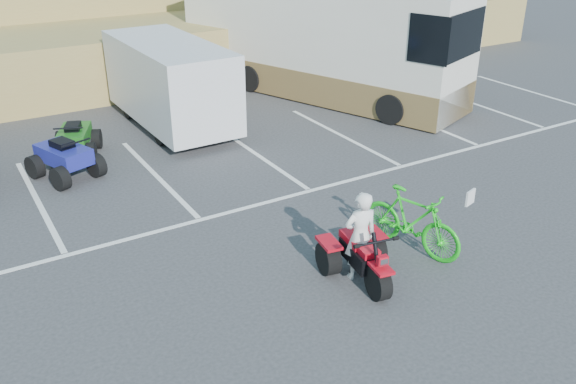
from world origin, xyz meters
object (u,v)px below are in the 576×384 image
green_dirt_bike (411,221)px  quad_atv_blue (68,177)px  cargo_trailer (170,81)px  rv_motorhome (319,48)px  rider (360,236)px  red_trike_atv (362,281)px  quad_atv_green (78,156)px

green_dirt_bike → quad_atv_blue: bearing=108.3°
cargo_trailer → rv_motorhome: rv_motorhome is taller
cargo_trailer → rv_motorhome: size_ratio=0.51×
rider → rv_motorhome: rv_motorhome is taller
cargo_trailer → red_trike_atv: bearing=-92.3°
rider → quad_atv_blue: rider is taller
rider → quad_atv_green: 8.71m
rider → green_dirt_bike: rider is taller
red_trike_atv → rv_motorhome: (5.60, 9.81, 1.55)m
rider → red_trike_atv: bearing=90.0°
cargo_trailer → quad_atv_green: size_ratio=3.50×
rv_motorhome → quad_atv_blue: bearing=176.1°
cargo_trailer → quad_atv_green: cargo_trailer is taller
green_dirt_bike → quad_atv_green: bearing=101.1°
quad_atv_blue → quad_atv_green: quad_atv_blue is taller
red_trike_atv → quad_atv_green: size_ratio=1.06×
rider → quad_atv_blue: size_ratio=1.02×
red_trike_atv → cargo_trailer: 9.39m
cargo_trailer → quad_atv_green: (-3.00, -0.95, -1.31)m
red_trike_atv → quad_atv_green: red_trike_atv is taller
red_trike_atv → green_dirt_bike: 1.56m
red_trike_atv → green_dirt_bike: (1.38, 0.37, 0.62)m
quad_atv_blue → rv_motorhome: bearing=-3.3°
red_trike_atv → green_dirt_bike: green_dirt_bike is taller
rider → quad_atv_blue: bearing=-54.5°
green_dirt_bike → cargo_trailer: 9.03m
cargo_trailer → quad_atv_blue: cargo_trailer is taller
quad_atv_green → cargo_trailer: bearing=40.5°
red_trike_atv → rv_motorhome: bearing=70.0°
green_dirt_bike → quad_atv_blue: size_ratio=1.29×
green_dirt_bike → rv_motorhome: (4.22, 9.44, 0.94)m
red_trike_atv → rv_motorhome: size_ratio=0.15×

